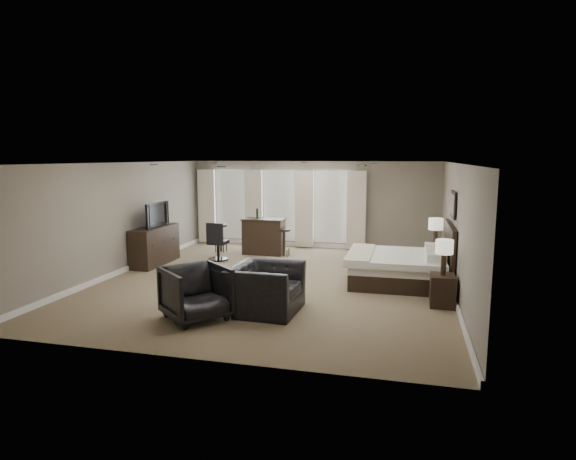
% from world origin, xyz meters
% --- Properties ---
extents(room, '(7.60, 8.60, 2.64)m').
position_xyz_m(room, '(0.00, 0.00, 1.30)').
color(room, brown).
rests_on(room, ground).
extents(window_bay, '(5.25, 0.20, 2.30)m').
position_xyz_m(window_bay, '(-1.00, 4.11, 1.20)').
color(window_bay, silver).
rests_on(window_bay, room).
extents(bed, '(2.09, 2.00, 1.33)m').
position_xyz_m(bed, '(2.58, 0.51, 0.67)').
color(bed, silver).
rests_on(bed, ground).
extents(nightstand_near, '(0.44, 0.54, 0.58)m').
position_xyz_m(nightstand_near, '(3.47, -0.94, 0.29)').
color(nightstand_near, black).
rests_on(nightstand_near, ground).
extents(nightstand_far, '(0.43, 0.52, 0.57)m').
position_xyz_m(nightstand_far, '(3.47, 1.96, 0.28)').
color(nightstand_far, black).
rests_on(nightstand_far, ground).
extents(lamp_near, '(0.32, 0.32, 0.66)m').
position_xyz_m(lamp_near, '(3.47, -0.94, 0.91)').
color(lamp_near, beige).
rests_on(lamp_near, nightstand_near).
extents(lamp_far, '(0.34, 0.34, 0.71)m').
position_xyz_m(lamp_far, '(3.47, 1.96, 0.92)').
color(lamp_far, beige).
rests_on(lamp_far, nightstand_far).
extents(wall_art, '(0.04, 0.96, 0.56)m').
position_xyz_m(wall_art, '(3.70, 0.51, 1.75)').
color(wall_art, slate).
rests_on(wall_art, room).
extents(dresser, '(0.54, 1.67, 0.97)m').
position_xyz_m(dresser, '(-3.45, 0.95, 0.48)').
color(dresser, black).
rests_on(dresser, ground).
extents(tv, '(0.62, 1.08, 0.14)m').
position_xyz_m(tv, '(-3.45, 0.95, 1.04)').
color(tv, black).
rests_on(tv, dresser).
extents(armchair_near, '(0.90, 1.34, 1.13)m').
position_xyz_m(armchair_near, '(0.40, -2.04, 0.57)').
color(armchair_near, black).
rests_on(armchair_near, ground).
extents(armchair_far, '(1.34, 1.34, 1.01)m').
position_xyz_m(armchair_far, '(-0.63, -2.72, 0.50)').
color(armchair_far, black).
rests_on(armchair_far, ground).
extents(bar_counter, '(1.17, 0.61, 1.02)m').
position_xyz_m(bar_counter, '(-1.11, 2.85, 0.51)').
color(bar_counter, black).
rests_on(bar_counter, ground).
extents(bar_stool_left, '(0.47, 0.47, 0.80)m').
position_xyz_m(bar_stool_left, '(-2.43, 2.90, 0.40)').
color(bar_stool_left, black).
rests_on(bar_stool_left, ground).
extents(bar_stool_right, '(0.44, 0.44, 0.76)m').
position_xyz_m(bar_stool_right, '(-0.49, 2.70, 0.38)').
color(bar_stool_right, black).
rests_on(bar_stool_right, ground).
extents(desk_chair, '(0.53, 0.53, 1.03)m').
position_xyz_m(desk_chair, '(-2.05, 1.77, 0.52)').
color(desk_chair, black).
rests_on(desk_chair, ground).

